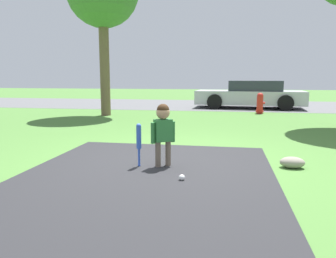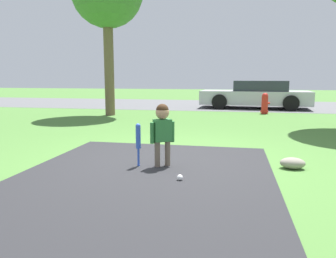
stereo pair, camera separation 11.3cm
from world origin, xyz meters
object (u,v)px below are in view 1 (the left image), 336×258
object	(u,v)px
sports_ball	(182,177)
baseball_bat	(139,139)
fire_hydrant	(260,103)
parked_car	(251,95)
child	(163,126)

from	to	relation	value
sports_ball	baseball_bat	bearing A→B (deg)	142.65
baseball_bat	fire_hydrant	distance (m)	7.85
fire_hydrant	parked_car	world-z (taller)	parked_car
sports_ball	fire_hydrant	xyz separation A→B (m)	(1.68, 8.01, 0.32)
child	baseball_bat	xyz separation A→B (m)	(-0.34, -0.07, -0.18)
baseball_bat	parked_car	distance (m)	9.83
child	baseball_bat	distance (m)	0.39
parked_car	child	bearing A→B (deg)	82.41
child	parked_car	world-z (taller)	parked_car
fire_hydrant	child	bearing A→B (deg)	-105.37
sports_ball	fire_hydrant	bearing A→B (deg)	78.13
baseball_bat	sports_ball	distance (m)	0.94
parked_car	baseball_bat	bearing A→B (deg)	80.56
sports_ball	child	bearing A→B (deg)	120.59
child	sports_ball	distance (m)	0.89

